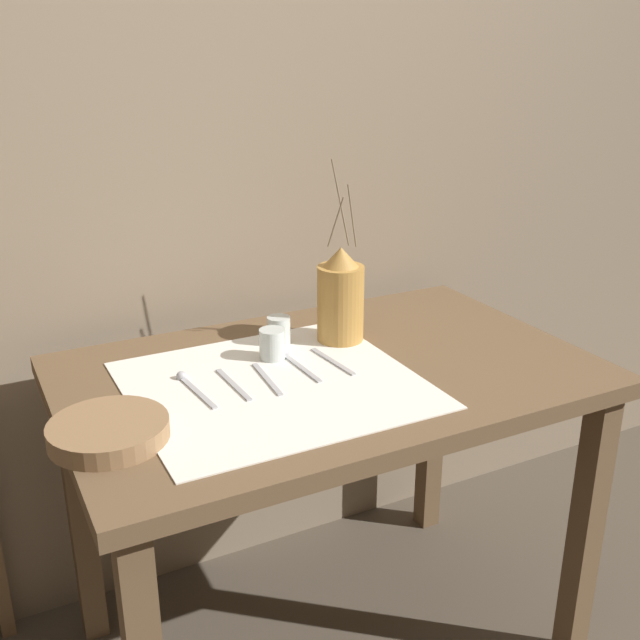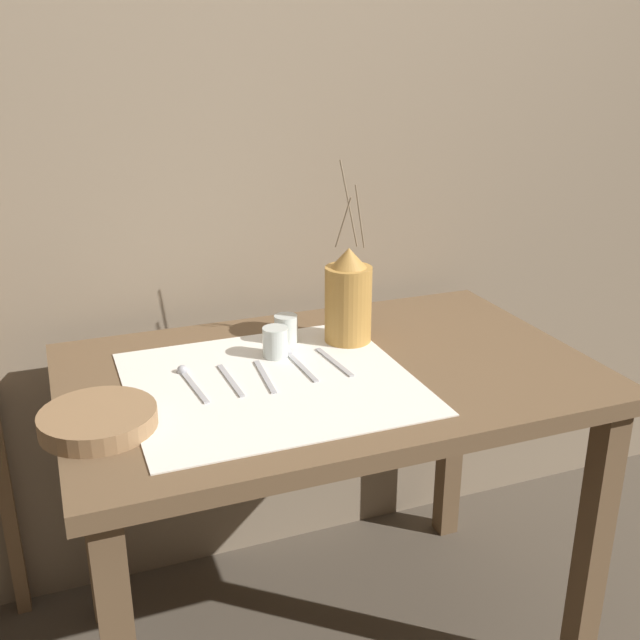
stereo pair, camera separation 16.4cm
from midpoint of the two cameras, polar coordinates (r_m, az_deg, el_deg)
stone_wall_back at (r=2.02m, az=-2.12°, el=12.25°), size 7.00×0.06×2.40m
wooden_table at (r=1.75m, az=3.39°, el=-7.09°), size 1.19×0.76×0.79m
linen_cloth at (r=1.62m, az=-0.89°, el=-4.84°), size 0.61×0.56×0.00m
pitcher_with_flowers at (r=1.81m, az=4.76°, el=1.57°), size 0.11×0.11×0.44m
wooden_bowl at (r=1.47m, az=-13.50°, el=-7.49°), size 0.22×0.22×0.04m
glass_tumbler_near at (r=1.74m, az=-0.71°, el=-1.75°), size 0.06×0.06×0.07m
glass_tumbler_far at (r=1.82m, az=-0.04°, el=-0.71°), size 0.06×0.06×0.07m
spoon_inner at (r=1.65m, az=-7.35°, el=-4.33°), size 0.03×0.18×0.02m
fork_outer at (r=1.63m, az=-3.97°, el=-4.67°), size 0.02×0.17×0.00m
knife_center at (r=1.65m, az=-1.43°, el=-4.32°), size 0.02×0.17×0.00m
spoon_outer at (r=1.74m, az=0.61°, el=-2.92°), size 0.03×0.18×0.02m
fork_inner at (r=1.72m, az=3.83°, el=-3.26°), size 0.03×0.17×0.00m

